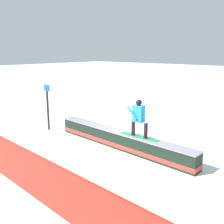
{
  "coord_description": "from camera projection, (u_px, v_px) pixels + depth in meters",
  "views": [
    {
      "loc": [
        -6.42,
        7.7,
        3.79
      ],
      "look_at": [
        -0.47,
        1.02,
        1.71
      ],
      "focal_mm": 42.77,
      "sensor_mm": 36.0,
      "label": 1
    }
  ],
  "objects": [
    {
      "name": "ground_plane",
      "position": [
        120.0,
        148.0,
        10.62
      ],
      "size": [
        120.0,
        120.0,
        0.0
      ],
      "primitive_type": "plane",
      "color": "white"
    },
    {
      "name": "trail_marker",
      "position": [
        48.0,
        106.0,
        12.79
      ],
      "size": [
        0.4,
        0.1,
        2.2
      ],
      "color": "#262628",
      "rests_on": "ground_plane"
    },
    {
      "name": "grind_box",
      "position": [
        120.0,
        140.0,
        10.55
      ],
      "size": [
        6.67,
        0.85,
        0.67
      ],
      "color": "black",
      "rests_on": "ground_plane"
    },
    {
      "name": "safety_fence",
      "position": [
        21.0,
        167.0,
        7.36
      ],
      "size": [
        11.37,
        0.56,
        1.26
      ],
      "primitive_type": "cube",
      "rotation": [
        0.0,
        0.0,
        -0.04
      ],
      "color": "red",
      "rests_on": "ground_plane"
    },
    {
      "name": "snowboarder",
      "position": [
        139.0,
        117.0,
        9.68
      ],
      "size": [
        1.59,
        0.43,
        1.4
      ],
      "color": "#298D45",
      "rests_on": "grind_box"
    }
  ]
}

